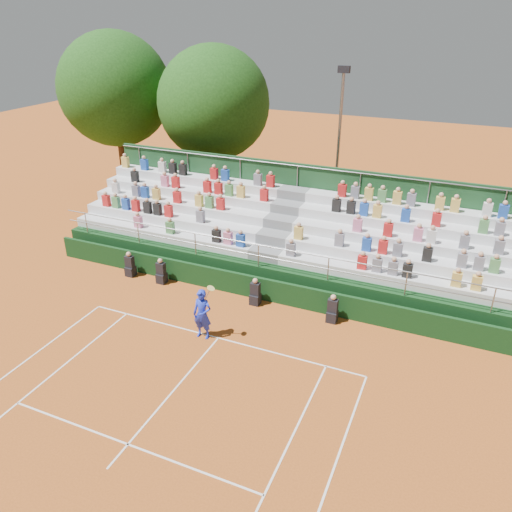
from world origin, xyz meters
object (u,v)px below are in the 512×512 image
at_px(tree_west, 115,90).
at_px(floodlight_mast, 339,137).
at_px(tree_east, 214,103).
at_px(tennis_player, 202,314).

distance_m(tree_west, floodlight_mast, 14.36).
bearing_deg(floodlight_mast, tree_west, 179.54).
distance_m(tree_east, floodlight_mast, 7.55).
height_order(tennis_player, tree_east, tree_east).
xyz_separation_m(tennis_player, tree_east, (-6.02, 12.73, 5.14)).
bearing_deg(tree_west, tree_east, 0.16).
height_order(tennis_player, floodlight_mast, floodlight_mast).
height_order(tennis_player, tree_west, tree_west).
relative_size(tree_west, floodlight_mast, 1.18).
relative_size(tennis_player, tree_west, 0.22).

